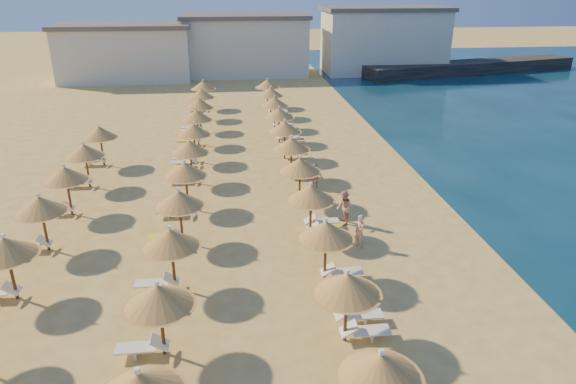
{
  "coord_description": "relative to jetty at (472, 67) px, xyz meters",
  "views": [
    {
      "loc": [
        -1.47,
        -19.83,
        11.26
      ],
      "look_at": [
        1.22,
        4.0,
        1.3
      ],
      "focal_mm": 32.0,
      "sensor_mm": 36.0,
      "label": 1
    }
  ],
  "objects": [
    {
      "name": "jetty",
      "position": [
        0.0,
        0.0,
        0.0
      ],
      "size": [
        30.07,
        11.23,
        1.5
      ],
      "primitive_type": "cube",
      "rotation": [
        0.0,
        0.0,
        0.25
      ],
      "color": "black",
      "rests_on": "ground"
    },
    {
      "name": "hotel_blocks",
      "position": [
        -26.73,
        1.66,
        2.95
      ],
      "size": [
        47.53,
        10.67,
        8.1
      ],
      "color": "silver",
      "rests_on": "ground"
    },
    {
      "name": "beachgoer_a",
      "position": [
        -25.67,
        -44.18,
        0.03
      ],
      "size": [
        0.53,
        0.66,
        1.56
      ],
      "primitive_type": "imported",
      "rotation": [
        0.0,
        0.0,
        -1.25
      ],
      "color": "tan",
      "rests_on": "ground"
    },
    {
      "name": "parasol_row_inland",
      "position": [
        -39.61,
        -41.02,
        1.43
      ],
      "size": [
        2.33,
        21.42,
        2.75
      ],
      "color": "brown",
      "rests_on": "ground"
    },
    {
      "name": "loungers",
      "position": [
        -32.12,
        -37.96,
        -0.41
      ],
      "size": [
        15.0,
        42.56,
        0.66
      ],
      "color": "silver",
      "rests_on": "ground"
    },
    {
      "name": "parasol_row_east",
      "position": [
        -27.72,
        -37.2,
        1.43
      ],
      "size": [
        2.33,
        44.32,
        2.75
      ],
      "color": "brown",
      "rests_on": "ground"
    },
    {
      "name": "beachgoer_c",
      "position": [
        -26.59,
        -37.02,
        0.02
      ],
      "size": [
        0.96,
        0.77,
        1.53
      ],
      "primitive_type": "imported",
      "rotation": [
        0.0,
        0.0,
        -0.53
      ],
      "color": "tan",
      "rests_on": "ground"
    },
    {
      "name": "ground",
      "position": [
        -29.72,
        -44.49,
        -0.75
      ],
      "size": [
        220.0,
        220.0,
        0.0
      ],
      "primitive_type": "plane",
      "color": "#DCB760",
      "rests_on": "ground"
    },
    {
      "name": "beachgoer_b",
      "position": [
        -25.88,
        -41.8,
        0.12
      ],
      "size": [
        0.72,
        0.89,
        1.74
      ],
      "primitive_type": "imported",
      "rotation": [
        0.0,
        0.0,
        -1.5
      ],
      "color": "tan",
      "rests_on": "ground"
    },
    {
      "name": "parasol_row_west",
      "position": [
        -33.67,
        -37.2,
        1.43
      ],
      "size": [
        2.33,
        44.32,
        2.75
      ],
      "color": "brown",
      "rests_on": "ground"
    }
  ]
}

